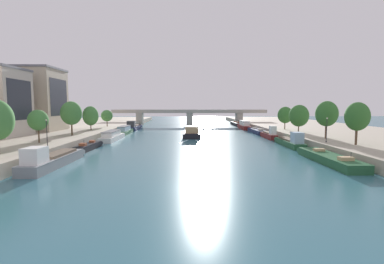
{
  "coord_description": "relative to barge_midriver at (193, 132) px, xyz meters",
  "views": [
    {
      "loc": [
        -1.23,
        -27.95,
        8.35
      ],
      "look_at": [
        0.0,
        38.13,
        2.19
      ],
      "focal_mm": 26.17,
      "sensor_mm": 36.0,
      "label": 1
    }
  ],
  "objects": [
    {
      "name": "ground_plane",
      "position": [
        -0.43,
        -52.4,
        -0.97
      ],
      "size": [
        400.0,
        400.0,
        0.0
      ],
      "primitive_type": "plane",
      "color": "#336675"
    },
    {
      "name": "quay_left",
      "position": [
        -40.6,
        2.6,
        -0.05
      ],
      "size": [
        36.0,
        170.0,
        1.84
      ],
      "primitive_type": "cube",
      "color": "#B2A893",
      "rests_on": "ground"
    },
    {
      "name": "quay_right",
      "position": [
        39.74,
        2.6,
        -0.05
      ],
      "size": [
        36.0,
        170.0,
        1.84
      ],
      "primitive_type": "cube",
      "color": "#B2A893",
      "rests_on": "ground"
    },
    {
      "name": "barge_midriver",
      "position": [
        0.0,
        0.0,
        0.0
      ],
      "size": [
        5.52,
        24.19,
        3.07
      ],
      "color": "black",
      "rests_on": "ground"
    },
    {
      "name": "wake_behind_barge",
      "position": [
        -0.57,
        -15.08,
        -0.95
      ],
      "size": [
        5.59,
        6.02,
        0.03
      ],
      "color": "#A5D1DB",
      "rests_on": "ground"
    },
    {
      "name": "moored_boat_left_downstream",
      "position": [
        -20.18,
        -42.04,
        0.05
      ],
      "size": [
        3.06,
        15.08,
        3.34
      ],
      "color": "gray",
      "rests_on": "ground"
    },
    {
      "name": "moored_boat_left_second",
      "position": [
        -20.57,
        -26.61,
        -0.37
      ],
      "size": [
        2.19,
        10.68,
        2.23
      ],
      "color": "black",
      "rests_on": "ground"
    },
    {
      "name": "moored_boat_left_far",
      "position": [
        -20.06,
        -11.59,
        0.0
      ],
      "size": [
        3.08,
        14.82,
        2.32
      ],
      "color": "silver",
      "rests_on": "ground"
    },
    {
      "name": "moored_boat_left_upstream",
      "position": [
        -20.3,
        3.4,
        0.05
      ],
      "size": [
        2.77,
        13.79,
        2.45
      ],
      "color": "#235633",
      "rests_on": "ground"
    },
    {
      "name": "moored_boat_left_midway",
      "position": [
        -20.44,
        18.81,
        0.04
      ],
      "size": [
        3.45,
        16.42,
        3.34
      ],
      "color": "#1E284C",
      "rests_on": "ground"
    },
    {
      "name": "moored_boat_right_downstream",
      "position": [
        19.33,
        -39.92,
        -0.34
      ],
      "size": [
        3.41,
        16.16,
        2.31
      ],
      "color": "#235633",
      "rests_on": "ground"
    },
    {
      "name": "moored_boat_right_upstream",
      "position": [
        19.87,
        -23.07,
        -0.01
      ],
      "size": [
        2.95,
        14.01,
        3.28
      ],
      "color": "#235633",
      "rests_on": "ground"
    },
    {
      "name": "moored_boat_right_lone",
      "position": [
        19.57,
        -9.1,
        0.04
      ],
      "size": [
        1.91,
        10.71,
        3.44
      ],
      "color": "maroon",
      "rests_on": "ground"
    },
    {
      "name": "moored_boat_right_second",
      "position": [
        20.0,
        5.24,
        -0.34
      ],
      "size": [
        2.81,
        15.21,
        2.3
      ],
      "color": "#1E284C",
      "rests_on": "ground"
    },
    {
      "name": "moored_boat_right_far",
      "position": [
        19.23,
        21.12,
        0.3
      ],
      "size": [
        2.93,
        15.11,
        3.03
      ],
      "color": "maroon",
      "rests_on": "ground"
    },
    {
      "name": "moored_boat_right_end",
      "position": [
        19.74,
        40.12,
        -0.3
      ],
      "size": [
        2.78,
        16.46,
        2.39
      ],
      "color": "black",
      "rests_on": "ground"
    },
    {
      "name": "tree_left_distant",
      "position": [
        -27.95,
        -30.54,
        4.88
      ],
      "size": [
        3.41,
        3.41,
        5.85
      ],
      "color": "brown",
      "rests_on": "quay_left"
    },
    {
      "name": "tree_left_third",
      "position": [
        -27.15,
        -18.17,
        5.8
      ],
      "size": [
        4.51,
        4.51,
        7.53
      ],
      "color": "brown",
      "rests_on": "quay_left"
    },
    {
      "name": "tree_left_past_mid",
      "position": [
        -27.7,
        -4.24,
        4.72
      ],
      "size": [
        4.16,
        4.16,
        6.45
      ],
      "color": "brown",
      "rests_on": "quay_left"
    },
    {
      "name": "tree_left_end_of_row",
      "position": [
        -27.06,
        8.94,
        4.3
      ],
      "size": [
        3.62,
        3.62,
        5.26
      ],
      "color": "brown",
      "rests_on": "quay_left"
    },
    {
      "name": "tree_right_third",
      "position": [
        26.68,
        -34.42,
        5.62
      ],
      "size": [
        3.89,
        3.89,
        7.16
      ],
      "color": "brown",
      "rests_on": "quay_right"
    },
    {
      "name": "tree_right_by_lamp",
      "position": [
        26.17,
        -25.23,
        5.83
      ],
      "size": [
        4.3,
        4.3,
        7.49
      ],
      "color": "brown",
      "rests_on": "quay_right"
    },
    {
      "name": "tree_right_far",
      "position": [
        25.68,
        -12.74,
        5.02
      ],
      "size": [
        4.68,
        4.68,
        6.8
      ],
      "color": "brown",
      "rests_on": "quay_right"
    },
    {
      "name": "tree_right_nearest",
      "position": [
        25.71,
        -3.02,
        4.89
      ],
      "size": [
        4.1,
        4.1,
        6.32
      ],
      "color": "brown",
      "rests_on": "quay_right"
    },
    {
      "name": "lamppost_left_bank",
      "position": [
        -23.91,
        -35.75,
        3.3
      ],
      "size": [
        0.28,
        0.28,
        4.41
      ],
      "color": "black",
      "rests_on": "quay_left"
    },
    {
      "name": "lamppost_right_bank",
      "position": [
        23.42,
        -30.92,
        3.33
      ],
      "size": [
        0.28,
        0.28,
        4.47
      ],
      "color": "black",
      "rests_on": "quay_right"
    },
    {
      "name": "building_left_tall",
      "position": [
        -42.14,
        -5.57,
        9.11
      ],
      "size": [
        13.95,
        12.41,
        16.44
      ],
      "color": "#B2A38E",
      "rests_on": "quay_left"
    },
    {
      "name": "bridge_far",
      "position": [
        -0.43,
        44.44,
        3.41
      ],
      "size": [
        68.34,
        4.4,
        6.74
      ],
      "color": "#9E998E",
      "rests_on": "ground"
    }
  ]
}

